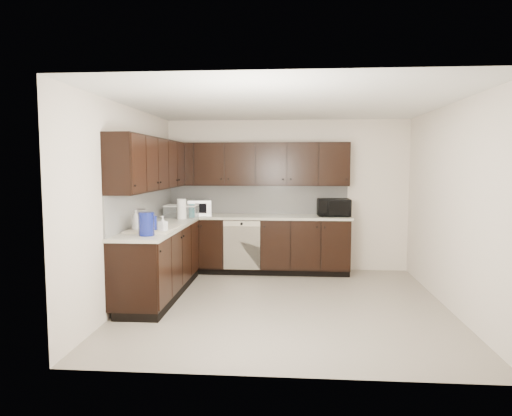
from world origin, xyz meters
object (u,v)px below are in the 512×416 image
(microwave, at_px, (334,208))
(storage_bin, at_px, (181,211))
(sink, at_px, (153,234))
(blue_pitcher, at_px, (146,224))
(toaster_oven, at_px, (199,207))

(microwave, relative_size, storage_bin, 1.07)
(sink, bearing_deg, microwave, 34.72)
(microwave, relative_size, blue_pitcher, 1.85)
(sink, xyz_separation_m, toaster_oven, (0.24, 1.74, 0.18))
(microwave, relative_size, toaster_oven, 1.30)
(toaster_oven, distance_m, storage_bin, 0.43)
(toaster_oven, bearing_deg, blue_pitcher, -108.68)
(microwave, xyz_separation_m, toaster_oven, (-2.19, 0.05, -0.02))
(toaster_oven, xyz_separation_m, storage_bin, (-0.20, -0.37, -0.03))
(toaster_oven, bearing_deg, storage_bin, -133.16)
(microwave, xyz_separation_m, storage_bin, (-2.40, -0.32, -0.05))
(sink, relative_size, storage_bin, 1.74)
(toaster_oven, distance_m, blue_pitcher, 2.25)
(toaster_oven, height_order, blue_pitcher, blue_pitcher)
(sink, xyz_separation_m, blue_pitcher, (0.08, -0.50, 0.19))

